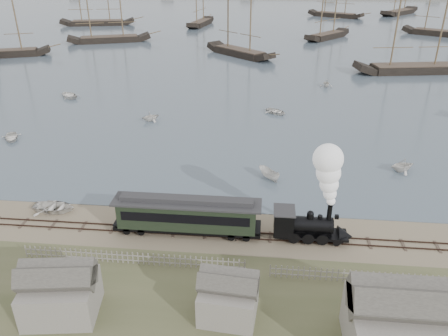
{
  "coord_description": "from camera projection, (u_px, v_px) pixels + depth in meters",
  "views": [
    {
      "loc": [
        4.04,
        -35.74,
        23.7
      ],
      "look_at": [
        -0.01,
        5.05,
        3.5
      ],
      "focal_mm": 35.0,
      "sensor_mm": 36.0,
      "label": 1
    }
  ],
  "objects": [
    {
      "name": "schooner_5",
      "position": [
        446.0,
        2.0,
        134.98
      ],
      "size": [
        22.29,
        16.3,
        20.0
      ],
      "primitive_type": null,
      "rotation": [
        0.0,
        0.0,
        -0.54
      ],
      "color": "black",
      "rests_on": "harbor_water"
    },
    {
      "name": "passenger_coach",
      "position": [
        187.0,
        214.0,
        40.26
      ],
      "size": [
        13.67,
        2.64,
        3.32
      ],
      "color": "black",
      "rests_on": "ground"
    },
    {
      "name": "rowboat_1",
      "position": [
        151.0,
        116.0,
        68.18
      ],
      "size": [
        3.75,
        3.81,
        1.52
      ],
      "primitive_type": "imported",
      "rotation": [
        0.0,
        0.0,
        2.24
      ],
      "color": "silver",
      "rests_on": "harbor_water"
    },
    {
      "name": "shed_mid",
      "position": [
        228.0,
        315.0,
        31.85
      ],
      "size": [
        4.0,
        3.5,
        3.6
      ],
      "primitive_type": null,
      "color": "gray",
      "rests_on": "ground"
    },
    {
      "name": "rowboat_2",
      "position": [
        269.0,
        174.0,
        50.6
      ],
      "size": [
        3.17,
        3.04,
        1.23
      ],
      "primitive_type": "imported",
      "rotation": [
        0.0,
        0.0,
        3.88
      ],
      "color": "silver",
      "rests_on": "harbor_water"
    },
    {
      "name": "rowboat_0",
      "position": [
        11.0,
        137.0,
        61.42
      ],
      "size": [
        4.56,
        4.14,
        0.77
      ],
      "primitive_type": "imported",
      "rotation": [
        0.0,
        0.0,
        0.5
      ],
      "color": "silver",
      "rests_on": "harbor_water"
    },
    {
      "name": "rail_track",
      "position": [
        217.0,
        234.0,
        40.93
      ],
      "size": [
        120.0,
        1.8,
        0.16
      ],
      "color": "#33231C",
      "rests_on": "ground"
    },
    {
      "name": "schooner_2",
      "position": [
        240.0,
        15.0,
        107.72
      ],
      "size": [
        19.05,
        18.38,
        20.0
      ],
      "primitive_type": null,
      "rotation": [
        0.0,
        0.0,
        -0.76
      ],
      "color": "black",
      "rests_on": "harbor_water"
    },
    {
      "name": "locomotive",
      "position": [
        323.0,
        201.0,
        38.27
      ],
      "size": [
        7.26,
        2.71,
        9.05
      ],
      "color": "black",
      "rests_on": "ground"
    },
    {
      "name": "picket_fence_west",
      "position": [
        134.0,
        264.0,
        37.06
      ],
      "size": [
        19.0,
        0.1,
        1.2
      ],
      "primitive_type": null,
      "color": "gray",
      "rests_on": "ground"
    },
    {
      "name": "ground",
      "position": [
        219.0,
        223.0,
        42.73
      ],
      "size": [
        600.0,
        600.0,
        0.0
      ],
      "primitive_type": "plane",
      "color": "gray",
      "rests_on": "ground"
    },
    {
      "name": "beached_dinghy",
      "position": [
        54.0,
        207.0,
        44.5
      ],
      "size": [
        3.28,
        4.48,
        0.9
      ],
      "primitive_type": "imported",
      "rotation": [
        0.0,
        0.0,
        1.53
      ],
      "color": "silver",
      "rests_on": "ground"
    },
    {
      "name": "rowboat_6",
      "position": [
        69.0,
        95.0,
        79.58
      ],
      "size": [
        5.25,
        5.37,
        0.91
      ],
      "primitive_type": "imported",
      "rotation": [
        0.0,
        0.0,
        3.99
      ],
      "color": "silver",
      "rests_on": "harbor_water"
    },
    {
      "name": "rowboat_3",
      "position": [
        276.0,
        111.0,
        71.43
      ],
      "size": [
        4.49,
        4.65,
        0.79
      ],
      "primitive_type": "imported",
      "rotation": [
        0.0,
        0.0,
        0.89
      ],
      "color": "silver",
      "rests_on": "harbor_water"
    },
    {
      "name": "shed_left",
      "position": [
        64.0,
        313.0,
        32.02
      ],
      "size": [
        5.0,
        4.0,
        4.1
      ],
      "primitive_type": null,
      "color": "gray",
      "rests_on": "ground"
    },
    {
      "name": "schooner_1",
      "position": [
        106.0,
        6.0,
        125.03
      ],
      "size": [
        24.27,
        13.32,
        20.0
      ],
      "primitive_type": null,
      "rotation": [
        0.0,
        0.0,
        0.35
      ],
      "color": "black",
      "rests_on": "harbor_water"
    },
    {
      "name": "harbor_water",
      "position": [
        261.0,
        12.0,
        194.47
      ],
      "size": [
        600.0,
        336.0,
        0.06
      ],
      "primitive_type": "cube",
      "color": "#445261",
      "rests_on": "ground"
    },
    {
      "name": "schooner_3",
      "position": [
        330.0,
        4.0,
        130.16
      ],
      "size": [
        15.7,
        18.14,
        20.0
      ],
      "primitive_type": null,
      "rotation": [
        0.0,
        0.0,
        0.9
      ],
      "color": "black",
      "rests_on": "harbor_water"
    },
    {
      "name": "picket_fence_east",
      "position": [
        364.0,
        283.0,
        34.93
      ],
      "size": [
        15.0,
        0.1,
        1.2
      ],
      "primitive_type": null,
      "color": "gray",
      "rests_on": "ground"
    },
    {
      "name": "rowboat_7",
      "position": [
        326.0,
        83.0,
        85.73
      ],
      "size": [
        2.99,
        2.63,
        1.49
      ],
      "primitive_type": "imported",
      "rotation": [
        0.0,
        0.0,
        6.22
      ],
      "color": "silver",
      "rests_on": "harbor_water"
    },
    {
      "name": "rowboat_4",
      "position": [
        402.0,
        165.0,
        52.36
      ],
      "size": [
        3.63,
        3.88,
        1.64
      ],
      "primitive_type": "imported",
      "rotation": [
        0.0,
        0.0,
        5.08
      ],
      "color": "silver",
      "rests_on": "harbor_water"
    },
    {
      "name": "schooner_4",
      "position": [
        422.0,
        25.0,
        91.97
      ],
      "size": [
        26.89,
        10.52,
        20.0
      ],
      "primitive_type": null,
      "rotation": [
        0.0,
        0.0,
        0.17
      ],
      "color": "black",
      "rests_on": "harbor_water"
    }
  ]
}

